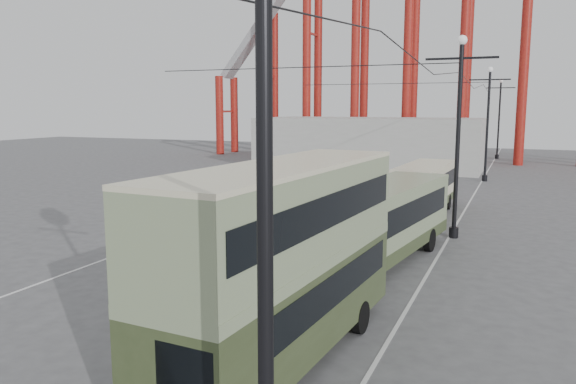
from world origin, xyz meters
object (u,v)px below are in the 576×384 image
at_px(double_decker_bus, 285,254).
at_px(single_decker_cream, 422,188).
at_px(pedestrian, 334,264).
at_px(single_decker_green, 376,222).

bearing_deg(double_decker_bus, single_decker_cream, 94.31).
xyz_separation_m(double_decker_bus, pedestrian, (-0.64, 5.75, -1.84)).
xyz_separation_m(single_decker_green, pedestrian, (-0.64, -3.25, -0.88)).
relative_size(double_decker_bus, single_decker_green, 0.82).
height_order(double_decker_bus, single_decker_cream, double_decker_bus).
bearing_deg(single_decker_cream, single_decker_green, -86.68).
bearing_deg(single_decker_green, pedestrian, -93.25).
relative_size(single_decker_green, single_decker_cream, 1.21).
distance_m(single_decker_cream, pedestrian, 14.41).
bearing_deg(double_decker_bus, pedestrian, 100.34).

